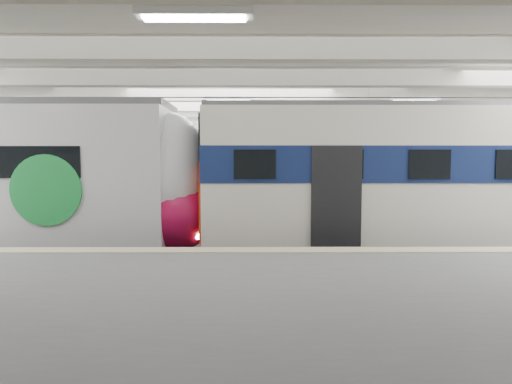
{
  "coord_description": "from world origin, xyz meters",
  "views": [
    {
      "loc": [
        0.8,
        -11.98,
        2.96
      ],
      "look_at": [
        0.88,
        1.0,
        2.0
      ],
      "focal_mm": 30.0,
      "sensor_mm": 36.0,
      "label": 1
    }
  ],
  "objects": [
    {
      "name": "station_hall",
      "position": [
        0.0,
        -1.74,
        3.24
      ],
      "size": [
        36.0,
        24.0,
        5.75
      ],
      "color": "black",
      "rests_on": "ground"
    },
    {
      "name": "older_rer",
      "position": [
        6.17,
        0.0,
        2.35
      ],
      "size": [
        13.57,
        3.0,
        4.47
      ],
      "color": "silver",
      "rests_on": "ground"
    },
    {
      "name": "far_train",
      "position": [
        -5.44,
        5.5,
        2.38
      ],
      "size": [
        14.55,
        3.2,
        4.61
      ],
      "rotation": [
        0.0,
        0.0,
        -0.02
      ],
      "color": "silver",
      "rests_on": "ground"
    }
  ]
}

